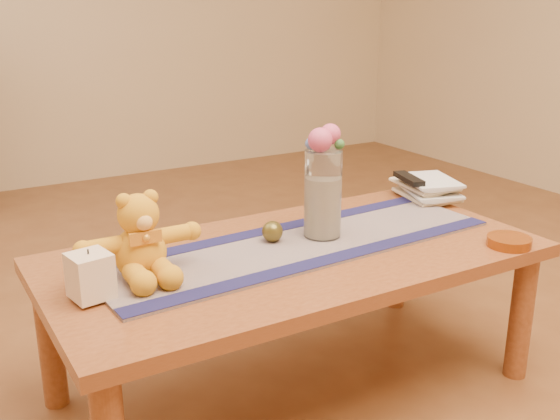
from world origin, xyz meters
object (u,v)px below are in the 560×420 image
book_bottom (406,198)px  amber_dish (509,242)px  glass_vase (323,194)px  bronze_ball (272,231)px  teddy_bear (139,236)px  tv_remote (409,179)px  pillar_candle (90,276)px

book_bottom → amber_dish: bearing=-83.1°
glass_vase → bronze_ball: bearing=167.1°
teddy_bear → tv_remote: (1.03, 0.15, -0.03)m
teddy_bear → amber_dish: size_ratio=2.43×
glass_vase → amber_dish: (0.43, -0.33, -0.12)m
amber_dish → tv_remote: bearing=85.3°
tv_remote → amber_dish: bearing=-79.9°
bronze_ball → pillar_candle: bearing=-169.3°
glass_vase → bronze_ball: (-0.15, 0.03, -0.10)m
book_bottom → tv_remote: size_ratio=1.39×
book_bottom → glass_vase: bearing=-149.1°
tv_remote → book_bottom: bearing=90.0°
tv_remote → amber_dish: tv_remote is taller
glass_vase → tv_remote: bearing=18.1°
glass_vase → tv_remote: size_ratio=1.62×
pillar_candle → book_bottom: pillar_candle is taller
glass_vase → amber_dish: 0.56m
bronze_ball → book_bottom: 0.64m
teddy_bear → book_bottom: (1.03, 0.16, -0.10)m
pillar_candle → amber_dish: (1.14, -0.26, -0.05)m
book_bottom → tv_remote: (-0.00, -0.01, 0.07)m
amber_dish → glass_vase: bearing=142.4°
teddy_bear → book_bottom: size_ratio=1.38×
pillar_candle → tv_remote: bearing=10.8°
teddy_bear → amber_dish: 1.05m
glass_vase → book_bottom: size_ratio=1.17×
book_bottom → amber_dish: size_ratio=1.76×
teddy_bear → pillar_candle: teddy_bear is taller
bronze_ball → amber_dish: 0.69m
book_bottom → amber_dish: amber_dish is taller
teddy_bear → glass_vase: size_ratio=1.18×
glass_vase → pillar_candle: bearing=-174.3°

